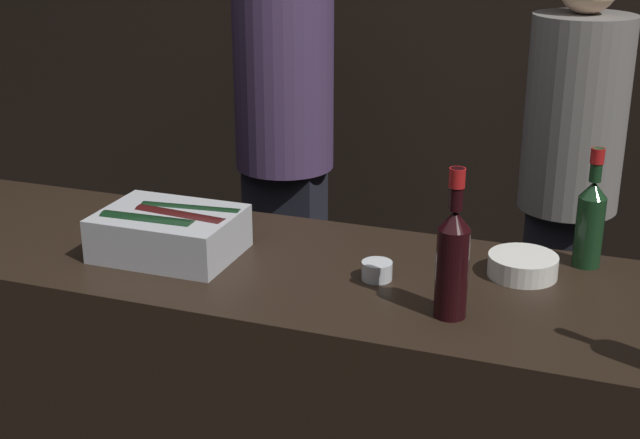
# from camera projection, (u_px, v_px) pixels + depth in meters

# --- Properties ---
(bar_counter) EXTENTS (2.59, 0.67, 0.96)m
(bar_counter) POSITION_uv_depth(u_px,v_px,m) (316.00, 428.00, 2.44)
(bar_counter) COLOR black
(bar_counter) RESTS_ON ground_plane
(ice_bin_with_bottles) EXTENTS (0.36, 0.27, 0.12)m
(ice_bin_with_bottles) POSITION_uv_depth(u_px,v_px,m) (170.00, 231.00, 2.33)
(ice_bin_with_bottles) COLOR #B7BABF
(ice_bin_with_bottles) RESTS_ON bar_counter
(bowl_white) EXTENTS (0.17, 0.17, 0.05)m
(bowl_white) POSITION_uv_depth(u_px,v_px,m) (523.00, 265.00, 2.22)
(bowl_white) COLOR silver
(bowl_white) RESTS_ON bar_counter
(candle_votive) EXTENTS (0.08, 0.08, 0.05)m
(candle_votive) POSITION_uv_depth(u_px,v_px,m) (377.00, 270.00, 2.20)
(candle_votive) COLOR silver
(candle_votive) RESTS_ON bar_counter
(red_wine_bottle_tall) EXTENTS (0.07, 0.07, 0.35)m
(red_wine_bottle_tall) POSITION_uv_depth(u_px,v_px,m) (453.00, 257.00, 1.97)
(red_wine_bottle_tall) COLOR black
(red_wine_bottle_tall) RESTS_ON bar_counter
(red_wine_bottle_burgundy) EXTENTS (0.07, 0.07, 0.31)m
(red_wine_bottle_burgundy) POSITION_uv_depth(u_px,v_px,m) (591.00, 218.00, 2.24)
(red_wine_bottle_burgundy) COLOR #143319
(red_wine_bottle_burgundy) RESTS_ON bar_counter
(person_in_hoodie) EXTENTS (0.36, 0.36, 1.67)m
(person_in_hoodie) POSITION_uv_depth(u_px,v_px,m) (571.00, 163.00, 3.24)
(person_in_hoodie) COLOR black
(person_in_hoodie) RESTS_ON ground_plane
(person_blond_tee) EXTENTS (0.40, 0.40, 1.72)m
(person_blond_tee) POSITION_uv_depth(u_px,v_px,m) (284.00, 128.00, 3.63)
(person_blond_tee) COLOR black
(person_blond_tee) RESTS_ON ground_plane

